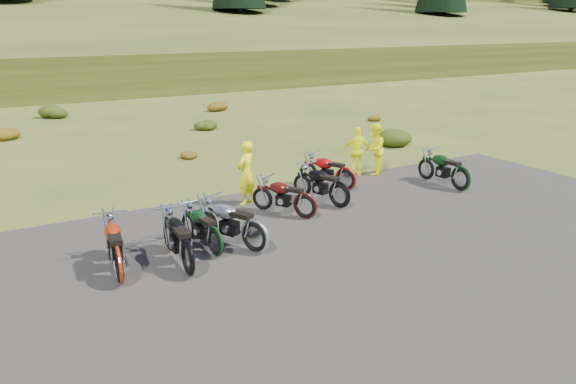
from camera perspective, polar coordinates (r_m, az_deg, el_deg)
ground at (r=14.52m, az=4.20°, el=-3.86°), size 300.00×300.00×0.00m
gravel_pad at (r=13.05m, az=9.18°, el=-6.53°), size 20.00×12.00×0.04m
hill_slope at (r=61.85m, az=-23.41°, el=10.90°), size 300.00×45.97×9.37m
shrub_2 at (r=28.20m, az=-26.81°, el=5.46°), size 1.30×1.30×0.77m
shrub_3 at (r=33.67m, az=-22.61°, el=7.73°), size 1.56×1.56×0.92m
shrub_4 at (r=22.19m, az=-10.21°, el=3.91°), size 0.77×0.77×0.45m
shrub_5 at (r=28.04m, az=-8.44°, el=6.88°), size 1.03×1.03×0.61m
shrub_6 at (r=33.96m, az=-7.28°, el=8.82°), size 1.30×1.30×0.77m
shrub_7 at (r=24.74m, az=10.89°, el=5.78°), size 1.56×1.56×0.92m
shrub_8 at (r=30.61m, az=8.50°, el=7.58°), size 0.77×0.77×0.45m
motorcycle_0 at (r=12.15m, az=-10.02°, el=-8.42°), size 0.89×2.29×1.17m
motorcycle_1 at (r=12.11m, az=-16.61°, el=-8.99°), size 1.04×2.32×1.17m
motorcycle_2 at (r=12.99m, az=-7.35°, el=-6.55°), size 0.86×2.05×1.04m
motorcycle_3 at (r=13.07m, az=-3.37°, el=-6.28°), size 1.63×2.39×1.20m
motorcycle_4 at (r=15.23m, az=1.75°, el=-2.80°), size 1.60×2.11×1.07m
motorcycle_5 at (r=16.16m, az=5.22°, el=-1.67°), size 1.27×2.28×1.14m
motorcycle_6 at (r=17.80m, az=5.85°, el=0.08°), size 1.49×2.21×1.10m
motorcycle_7 at (r=18.49m, az=17.03°, el=0.05°), size 0.81×2.24×1.16m
person_middle at (r=16.20m, az=-4.29°, el=1.84°), size 0.81×0.73×1.87m
person_right_a at (r=19.60m, az=8.78°, el=4.25°), size 1.10×1.08×1.79m
person_right_b at (r=19.44m, az=7.05°, el=4.06°), size 1.07×0.78×1.69m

